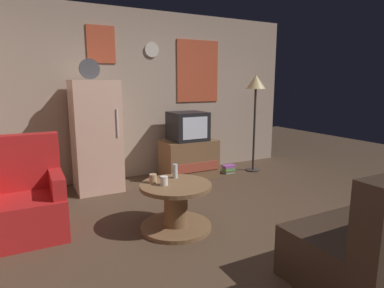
{
  "coord_description": "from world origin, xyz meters",
  "views": [
    {
      "loc": [
        -1.68,
        -2.43,
        1.46
      ],
      "look_at": [
        0.05,
        0.9,
        0.75
      ],
      "focal_mm": 30.16,
      "sensor_mm": 36.0,
      "label": 1
    }
  ],
  "objects_px": {
    "fridge": "(96,136)",
    "coffee_table": "(176,206)",
    "tv_stand": "(189,158)",
    "armchair": "(26,201)",
    "crt_tv": "(188,126)",
    "mug_ceramic_tan": "(153,178)",
    "mug_ceramic_white": "(164,181)",
    "wine_glass": "(175,171)",
    "standing_lamp": "(256,90)",
    "book_stack": "(229,169)"
  },
  "relations": [
    {
      "from": "fridge",
      "to": "coffee_table",
      "type": "xyz_separation_m",
      "value": [
        0.44,
        -1.64,
        -0.52
      ]
    },
    {
      "from": "tv_stand",
      "to": "armchair",
      "type": "distance_m",
      "value": 2.54
    },
    {
      "from": "crt_tv",
      "to": "armchair",
      "type": "bearing_deg",
      "value": -155.13
    },
    {
      "from": "fridge",
      "to": "mug_ceramic_tan",
      "type": "xyz_separation_m",
      "value": [
        0.25,
        -1.5,
        -0.24
      ]
    },
    {
      "from": "crt_tv",
      "to": "tv_stand",
      "type": "bearing_deg",
      "value": 3.13
    },
    {
      "from": "mug_ceramic_white",
      "to": "tv_stand",
      "type": "bearing_deg",
      "value": 55.98
    },
    {
      "from": "wine_glass",
      "to": "standing_lamp",
      "type": "bearing_deg",
      "value": 31.51
    },
    {
      "from": "fridge",
      "to": "armchair",
      "type": "bearing_deg",
      "value": -129.78
    },
    {
      "from": "mug_ceramic_tan",
      "to": "armchair",
      "type": "height_order",
      "value": "armchair"
    },
    {
      "from": "fridge",
      "to": "coffee_table",
      "type": "distance_m",
      "value": 1.77
    },
    {
      "from": "crt_tv",
      "to": "mug_ceramic_white",
      "type": "bearing_deg",
      "value": -123.6
    },
    {
      "from": "coffee_table",
      "to": "book_stack",
      "type": "xyz_separation_m",
      "value": [
        1.63,
        1.48,
        -0.17
      ]
    },
    {
      "from": "mug_ceramic_white",
      "to": "wine_glass",
      "type": "bearing_deg",
      "value": 41.33
    },
    {
      "from": "standing_lamp",
      "to": "wine_glass",
      "type": "distance_m",
      "value": 2.49
    },
    {
      "from": "coffee_table",
      "to": "crt_tv",
      "type": "bearing_deg",
      "value": 59.64
    },
    {
      "from": "mug_ceramic_tan",
      "to": "armchair",
      "type": "bearing_deg",
      "value": 159.54
    },
    {
      "from": "crt_tv",
      "to": "wine_glass",
      "type": "xyz_separation_m",
      "value": [
        -0.87,
        -1.43,
        -0.26
      ]
    },
    {
      "from": "armchair",
      "to": "crt_tv",
      "type": "bearing_deg",
      "value": 24.87
    },
    {
      "from": "crt_tv",
      "to": "mug_ceramic_white",
      "type": "relative_size",
      "value": 6.0
    },
    {
      "from": "wine_glass",
      "to": "tv_stand",
      "type": "bearing_deg",
      "value": 58.27
    },
    {
      "from": "fridge",
      "to": "standing_lamp",
      "type": "distance_m",
      "value": 2.61
    },
    {
      "from": "coffee_table",
      "to": "wine_glass",
      "type": "xyz_separation_m",
      "value": [
        0.08,
        0.19,
        0.31
      ]
    },
    {
      "from": "mug_ceramic_tan",
      "to": "book_stack",
      "type": "xyz_separation_m",
      "value": [
        1.82,
        1.34,
        -0.45
      ]
    },
    {
      "from": "crt_tv",
      "to": "book_stack",
      "type": "bearing_deg",
      "value": -12.02
    },
    {
      "from": "tv_stand",
      "to": "standing_lamp",
      "type": "height_order",
      "value": "standing_lamp"
    },
    {
      "from": "fridge",
      "to": "crt_tv",
      "type": "bearing_deg",
      "value": -0.55
    },
    {
      "from": "crt_tv",
      "to": "standing_lamp",
      "type": "xyz_separation_m",
      "value": [
        1.14,
        -0.2,
        0.55
      ]
    },
    {
      "from": "tv_stand",
      "to": "armchair",
      "type": "bearing_deg",
      "value": -155.28
    },
    {
      "from": "book_stack",
      "to": "tv_stand",
      "type": "bearing_deg",
      "value": 167.59
    },
    {
      "from": "armchair",
      "to": "coffee_table",
      "type": "bearing_deg",
      "value": -22.9
    },
    {
      "from": "standing_lamp",
      "to": "mug_ceramic_white",
      "type": "relative_size",
      "value": 17.67
    },
    {
      "from": "wine_glass",
      "to": "book_stack",
      "type": "xyz_separation_m",
      "value": [
        1.55,
        1.29,
        -0.48
      ]
    },
    {
      "from": "fridge",
      "to": "book_stack",
      "type": "relative_size",
      "value": 8.47
    },
    {
      "from": "standing_lamp",
      "to": "coffee_table",
      "type": "relative_size",
      "value": 2.21
    },
    {
      "from": "standing_lamp",
      "to": "armchair",
      "type": "xyz_separation_m",
      "value": [
        -3.42,
        -0.86,
        -1.02
      ]
    },
    {
      "from": "mug_ceramic_white",
      "to": "book_stack",
      "type": "height_order",
      "value": "mug_ceramic_white"
    },
    {
      "from": "fridge",
      "to": "tv_stand",
      "type": "relative_size",
      "value": 2.11
    },
    {
      "from": "coffee_table",
      "to": "fridge",
      "type": "bearing_deg",
      "value": 105.1
    },
    {
      "from": "coffee_table",
      "to": "book_stack",
      "type": "distance_m",
      "value": 2.21
    },
    {
      "from": "mug_ceramic_white",
      "to": "book_stack",
      "type": "xyz_separation_m",
      "value": [
        1.75,
        1.47,
        -0.45
      ]
    },
    {
      "from": "mug_ceramic_white",
      "to": "book_stack",
      "type": "bearing_deg",
      "value": 39.91
    },
    {
      "from": "crt_tv",
      "to": "mug_ceramic_white",
      "type": "height_order",
      "value": "crt_tv"
    },
    {
      "from": "fridge",
      "to": "mug_ceramic_white",
      "type": "relative_size",
      "value": 19.67
    },
    {
      "from": "armchair",
      "to": "book_stack",
      "type": "relative_size",
      "value": 4.59
    },
    {
      "from": "crt_tv",
      "to": "coffee_table",
      "type": "distance_m",
      "value": 1.97
    },
    {
      "from": "standing_lamp",
      "to": "armchair",
      "type": "relative_size",
      "value": 1.66
    },
    {
      "from": "crt_tv",
      "to": "coffee_table",
      "type": "xyz_separation_m",
      "value": [
        -0.95,
        -1.62,
        -0.57
      ]
    },
    {
      "from": "crt_tv",
      "to": "mug_ceramic_tan",
      "type": "height_order",
      "value": "crt_tv"
    },
    {
      "from": "fridge",
      "to": "coffee_table",
      "type": "height_order",
      "value": "fridge"
    },
    {
      "from": "crt_tv",
      "to": "armchair",
      "type": "distance_m",
      "value": 2.56
    }
  ]
}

